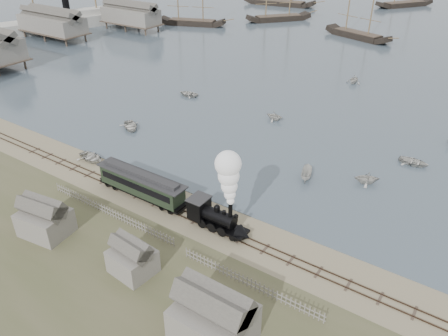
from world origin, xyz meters
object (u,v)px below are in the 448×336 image
Objects in this scene: passenger_coach at (141,184)px; locomotive at (225,199)px; beached_dinghy at (91,158)px; steamship at (67,11)px.

locomotive is at bearing 0.00° from passenger_coach.
passenger_coach is at bearing -97.12° from beached_dinghy.
beached_dinghy is at bearing 173.58° from locomotive.
locomotive reaches higher than beached_dinghy.
locomotive is 25.07m from beached_dinghy.
beached_dinghy is at bearing 167.45° from passenger_coach.
locomotive is at bearing -90.98° from beached_dinghy.
steamship is at bearing 58.58° from beached_dinghy.
passenger_coach is 99.65m from steamship.
steamship is (-94.92, 55.46, 0.53)m from locomotive.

